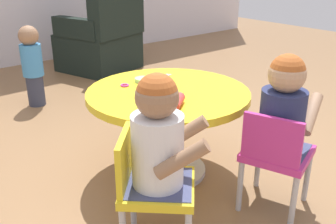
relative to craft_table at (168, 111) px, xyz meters
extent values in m
plane|color=olive|center=(0.00, 0.00, -0.39)|extent=(10.00, 10.00, 0.00)
cylinder|color=silver|center=(0.00, 0.00, -0.37)|extent=(0.44, 0.44, 0.03)
cylinder|color=silver|center=(0.00, 0.00, -0.15)|extent=(0.12, 0.12, 0.47)
cylinder|color=yellow|center=(0.00, 0.00, 0.10)|extent=(0.89, 0.89, 0.04)
cylinder|color=#B7B7BC|center=(-0.25, -0.45, -0.25)|extent=(0.03, 0.03, 0.28)
cylinder|color=#B7B7BC|center=(-0.43, -0.27, -0.25)|extent=(0.03, 0.03, 0.28)
cube|color=yellow|center=(-0.43, -0.46, -0.09)|extent=(0.42, 0.42, 0.04)
cube|color=yellow|center=(-0.53, -0.36, 0.04)|extent=(0.20, 0.21, 0.22)
cube|color=#3F4772|center=(-0.43, -0.46, -0.09)|extent=(0.38, 0.38, 0.04)
cylinder|color=white|center=(-0.43, -0.46, 0.08)|extent=(0.21, 0.21, 0.30)
sphere|color=#997051|center=(-0.43, -0.46, 0.31)|extent=(0.17, 0.17, 0.17)
sphere|color=#B25926|center=(-0.43, -0.46, 0.32)|extent=(0.16, 0.16, 0.16)
cylinder|color=#997051|center=(-0.43, -0.60, 0.11)|extent=(0.19, 0.19, 0.17)
cylinder|color=#997051|center=(-0.28, -0.44, 0.11)|extent=(0.19, 0.19, 0.17)
cylinder|color=#B7B7BC|center=(0.37, -0.67, -0.25)|extent=(0.03, 0.03, 0.28)
cylinder|color=#B7B7BC|center=(0.28, -0.43, -0.25)|extent=(0.03, 0.03, 0.28)
cylinder|color=#B7B7BC|center=(0.12, -0.76, -0.25)|extent=(0.03, 0.03, 0.28)
cylinder|color=#B7B7BC|center=(0.04, -0.51, -0.25)|extent=(0.03, 0.03, 0.28)
cube|color=#CC338C|center=(0.20, -0.59, -0.09)|extent=(0.38, 0.38, 0.04)
cube|color=#CC338C|center=(0.07, -0.64, 0.04)|extent=(0.11, 0.26, 0.22)
cube|color=#3F4772|center=(0.20, -0.59, -0.09)|extent=(0.35, 0.34, 0.04)
cylinder|color=navy|center=(0.20, -0.59, 0.08)|extent=(0.21, 0.21, 0.30)
sphere|color=tan|center=(0.20, -0.59, 0.31)|extent=(0.17, 0.17, 0.17)
sphere|color=#B25926|center=(0.20, -0.59, 0.32)|extent=(0.16, 0.16, 0.16)
cylinder|color=tan|center=(0.33, -0.66, 0.11)|extent=(0.22, 0.12, 0.17)
cylinder|color=tan|center=(0.26, -0.46, 0.11)|extent=(0.22, 0.12, 0.17)
cube|color=black|center=(0.82, 2.20, -0.19)|extent=(0.87, 0.87, 0.40)
cube|color=black|center=(0.91, 1.92, 0.24)|extent=(0.72, 0.36, 0.45)
cube|color=black|center=(1.11, 2.29, 0.11)|extent=(0.29, 0.60, 0.20)
cube|color=black|center=(0.54, 2.11, 0.11)|extent=(0.29, 0.60, 0.20)
cylinder|color=#33384C|center=(-0.16, 1.56, -0.26)|extent=(0.14, 0.14, 0.26)
cylinder|color=#3F8CCC|center=(-0.16, 1.56, 0.00)|extent=(0.17, 0.17, 0.26)
sphere|color=#997051|center=(-0.16, 1.56, 0.20)|extent=(0.16, 0.16, 0.16)
cylinder|color=#D83F3F|center=(-0.12, -0.21, 0.15)|extent=(0.14, 0.12, 0.05)
cylinder|color=yellow|center=(-0.04, -0.16, 0.15)|extent=(0.05, 0.04, 0.02)
cylinder|color=yellow|center=(-0.19, -0.27, 0.15)|extent=(0.05, 0.04, 0.02)
cube|color=silver|center=(0.15, 0.20, 0.12)|extent=(0.09, 0.08, 0.01)
cube|color=silver|center=(0.15, 0.20, 0.12)|extent=(0.11, 0.04, 0.01)
torus|color=#D83F99|center=(0.10, 0.15, 0.12)|extent=(0.05, 0.05, 0.01)
torus|color=#D83F99|center=(0.08, 0.19, 0.12)|extent=(0.05, 0.05, 0.01)
cylinder|color=#B2E58C|center=(-0.01, 0.21, 0.13)|extent=(0.10, 0.10, 0.02)
torus|color=#3F99D8|center=(-0.23, -0.30, 0.13)|extent=(0.06, 0.06, 0.01)
torus|color=#D83FA5|center=(-0.14, 0.21, 0.13)|extent=(0.05, 0.05, 0.01)
camera|label=1|loc=(-1.27, -1.54, 0.81)|focal=41.43mm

